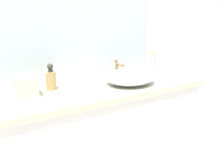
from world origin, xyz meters
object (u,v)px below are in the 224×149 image
object	(u,v)px
sink_basin	(130,77)
soap_dispenser	(51,79)
lotion_bottle	(153,63)
tissue_box	(25,85)

from	to	relation	value
sink_basin	soap_dispenser	world-z (taller)	soap_dispenser
soap_dispenser	lotion_bottle	bearing A→B (deg)	1.84
soap_dispenser	tissue_box	size ratio (longest dim) A/B	1.05
sink_basin	lotion_bottle	size ratio (longest dim) A/B	2.05
sink_basin	tissue_box	distance (m)	0.75
sink_basin	tissue_box	bearing A→B (deg)	172.38
soap_dispenser	lotion_bottle	distance (m)	0.93
tissue_box	sink_basin	bearing A→B (deg)	-7.62
sink_basin	soap_dispenser	bearing A→B (deg)	164.49
sink_basin	lotion_bottle	xyz separation A→B (m)	(0.37, 0.19, 0.04)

